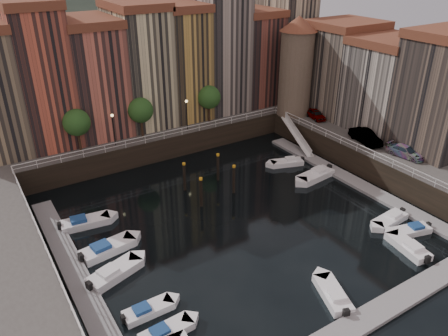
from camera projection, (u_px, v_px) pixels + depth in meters
ground at (233, 217)px, 45.06m from camera, size 200.00×200.00×0.00m
quay_far at (136, 126)px, 63.98m from camera, size 80.00×20.00×3.00m
quay_right at (423, 151)px, 56.18m from camera, size 20.00×36.00×3.00m
dock_left at (77, 278)px, 36.53m from camera, size 2.00×28.00×0.35m
dock_right at (351, 180)px, 51.93m from camera, size 2.00×28.00×0.35m
dock_near at (359, 323)px, 32.16m from camera, size 30.00×2.00×0.35m
mountains at (28, 13)px, 125.22m from camera, size 145.00×100.00×18.00m
far_terrace at (159, 62)px, 59.39m from camera, size 48.70×10.30×17.50m
right_terrace at (389, 81)px, 56.18m from camera, size 9.30×24.30×14.00m
corner_tower at (296, 65)px, 60.88m from camera, size 5.20×5.20×13.80m
promenade_trees at (145, 109)px, 55.16m from camera, size 21.20×3.20×5.20m
street_lamps at (151, 116)px, 54.88m from camera, size 10.36×0.36×4.18m
railings at (208, 167)px, 47.03m from camera, size 36.08×34.04×0.52m
gangway at (297, 135)px, 59.86m from camera, size 2.78×8.32×3.73m
mooring_pilings at (210, 179)px, 49.00m from camera, size 4.94×4.41×3.78m
boat_left_0 at (165, 332)px, 31.26m from camera, size 4.21×1.72×0.96m
boat_left_1 at (147, 310)px, 33.12m from camera, size 4.08×1.51×0.94m
boat_left_2 at (114, 273)px, 36.80m from camera, size 5.24×3.25×1.18m
boat_left_3 at (107, 249)px, 39.76m from camera, size 5.35×2.57×1.20m
boat_left_4 at (84, 222)px, 43.56m from camera, size 5.11×2.39×1.15m
boat_right_0 at (412, 230)px, 42.49m from camera, size 4.21×2.42×0.94m
boat_right_1 at (390, 219)px, 44.13m from camera, size 4.50×1.95×1.02m
boat_right_3 at (316, 175)px, 52.52m from camera, size 5.38×2.48×1.21m
boat_right_4 at (288, 162)px, 55.78m from camera, size 4.47×2.83×1.00m
boat_near_2 at (333, 295)px, 34.54m from camera, size 3.06×4.72×1.06m
boat_near_3 at (409, 247)px, 40.03m from camera, size 2.43×4.80×1.08m
car_a at (316, 115)px, 61.86m from camera, size 2.37×4.09×1.31m
car_b at (365, 137)px, 54.21m from camera, size 2.62×5.12×1.61m
car_c at (405, 152)px, 50.66m from camera, size 2.48×4.70×1.30m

